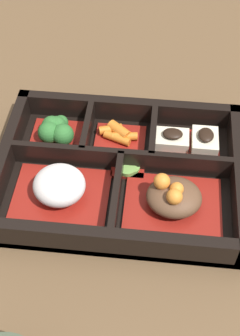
{
  "coord_description": "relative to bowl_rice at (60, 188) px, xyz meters",
  "views": [
    {
      "loc": [
        -0.04,
        0.37,
        0.48
      ],
      "look_at": [
        0.0,
        0.0,
        0.03
      ],
      "focal_mm": 50.0,
      "sensor_mm": 36.0,
      "label": 1
    }
  ],
  "objects": [
    {
      "name": "bento_base",
      "position": [
        -0.07,
        -0.04,
        -0.02
      ],
      "size": [
        0.31,
        0.23,
        0.01
      ],
      "color": "black",
      "rests_on": "ground_plane"
    },
    {
      "name": "bowl_pickles",
      "position": [
        -0.08,
        -0.05,
        -0.01
      ],
      "size": [
        0.04,
        0.04,
        0.01
      ],
      "color": "maroon",
      "rests_on": "bento_base"
    },
    {
      "name": "bowl_tofu",
      "position": [
        -0.15,
        -0.1,
        -0.01
      ],
      "size": [
        0.09,
        0.06,
        0.03
      ],
      "color": "maroon",
      "rests_on": "bento_base"
    },
    {
      "name": "bento_rim",
      "position": [
        -0.07,
        -0.05,
        -0.01
      ],
      "size": [
        0.31,
        0.23,
        0.04
      ],
      "color": "black",
      "rests_on": "ground_plane"
    },
    {
      "name": "bowl_greens",
      "position": [
        0.02,
        -0.1,
        -0.0
      ],
      "size": [
        0.07,
        0.06,
        0.03
      ],
      "color": "maroon",
      "rests_on": "bento_base"
    },
    {
      "name": "bowl_carrots",
      "position": [
        -0.06,
        -0.1,
        -0.01
      ],
      "size": [
        0.07,
        0.06,
        0.02
      ],
      "color": "maroon",
      "rests_on": "bento_base"
    },
    {
      "name": "bowl_rice",
      "position": [
        0.0,
        0.0,
        0.0
      ],
      "size": [
        0.12,
        0.09,
        0.04
      ],
      "color": "maroon",
      "rests_on": "bento_base"
    },
    {
      "name": "bowl_stew",
      "position": [
        -0.14,
        0.0,
        -0.0
      ],
      "size": [
        0.12,
        0.09,
        0.05
      ],
      "color": "maroon",
      "rests_on": "bento_base"
    },
    {
      "name": "ground_plane",
      "position": [
        -0.07,
        -0.04,
        -0.03
      ],
      "size": [
        3.0,
        3.0,
        0.0
      ],
      "primitive_type": "plane",
      "color": "brown"
    }
  ]
}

